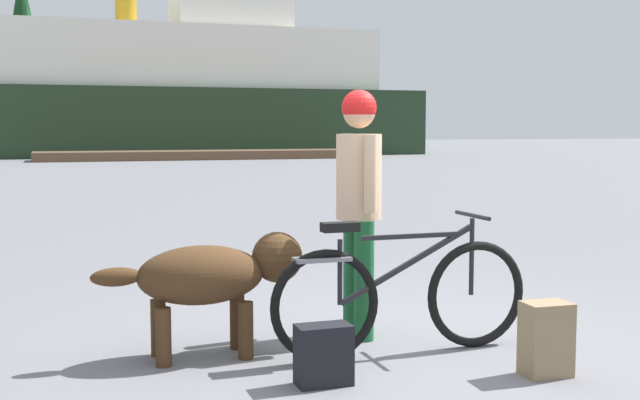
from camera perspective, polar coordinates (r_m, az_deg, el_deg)
name	(u,v)px	position (r m, az deg, el deg)	size (l,w,h in m)	color
ground_plane	(397,344)	(5.57, 5.58, -10.31)	(160.00, 160.00, 0.00)	slate
bicycle	(401,296)	(5.26, 5.86, -6.86)	(1.81, 0.44, 0.92)	black
person_cyclist	(359,188)	(5.59, 2.81, 0.83)	(0.32, 0.53, 1.75)	#19592D
dog	(214,276)	(5.21, -7.62, -5.41)	(1.37, 0.45, 0.80)	#472D19
backpack	(546,339)	(5.02, 15.97, -9.59)	(0.28, 0.20, 0.45)	#8C7251
handbag_pannier	(324,355)	(4.68, 0.26, -11.08)	(0.32, 0.18, 0.35)	black
dock_pier	(199,155)	(37.20, -8.71, 3.23)	(14.59, 2.58, 0.40)	brown
ferry_boat	(187,95)	(43.54, -9.57, 7.48)	(25.01, 7.45, 9.06)	#1E331E
pine_tree_center	(28,58)	(58.57, -20.27, 9.54)	(4.02, 4.02, 9.83)	#4C331E
pine_tree_far_right	(270,71)	(58.78, -3.59, 9.22)	(3.08, 3.08, 8.67)	#4C331E
pine_tree_mid_back	(23,39)	(60.89, -20.59, 10.82)	(3.65, 3.65, 12.70)	#4C331E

